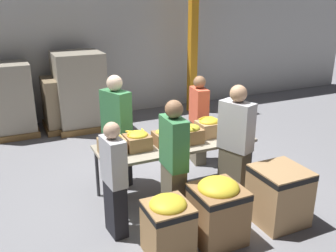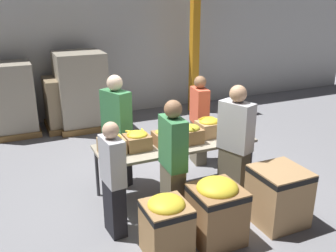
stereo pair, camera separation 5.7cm
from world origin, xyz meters
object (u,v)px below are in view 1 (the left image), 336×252
support_pillar (193,33)px  banana_box_4 (209,127)px  banana_box_5 (230,125)px  pallet_stack_1 (79,91)px  banana_box_1 (137,140)px  volunteer_3 (235,146)px  volunteer_0 (174,164)px  banana_box_2 (165,136)px  banana_box_3 (190,133)px  pallet_stack_2 (64,104)px  volunteer_1 (114,181)px  donation_bin_0 (168,224)px  donation_bin_2 (279,194)px  pallet_stack_0 (10,100)px  volunteer_2 (117,132)px  volunteer_4 (198,121)px  donation_bin_1 (217,208)px  sorting_table (176,146)px  banana_box_0 (112,144)px

support_pillar → banana_box_4: bearing=-114.6°
banana_box_5 → pallet_stack_1: 3.91m
banana_box_1 → volunteer_3: (1.23, -0.63, -0.08)m
banana_box_1 → volunteer_0: volunteer_0 is taller
banana_box_2 → support_pillar: size_ratio=0.09×
banana_box_2 → banana_box_3: (0.35, -0.10, 0.02)m
banana_box_4 → pallet_stack_2: size_ratio=0.30×
volunteer_1 → donation_bin_0: 0.85m
donation_bin_2 → pallet_stack_0: bearing=120.5°
volunteer_2 → donation_bin_0: (-0.02, -1.91, -0.48)m
volunteer_2 → donation_bin_0: 1.97m
banana_box_2 → pallet_stack_1: (-0.48, 3.60, -0.09)m
volunteer_0 → volunteer_3: bearing=-82.3°
volunteer_4 → support_pillar: size_ratio=0.40×
banana_box_1 → volunteer_1: (-0.55, -0.66, -0.21)m
support_pillar → pallet_stack_2: 3.55m
banana_box_5 → pallet_stack_0: size_ratio=0.22×
volunteer_1 → donation_bin_0: size_ratio=2.00×
volunteer_2 → volunteer_3: (1.34, -1.23, -0.01)m
volunteer_4 → pallet_stack_1: bearing=-144.1°
banana_box_5 → pallet_stack_2: bearing=118.6°
volunteer_4 → donation_bin_0: 2.66m
donation_bin_1 → pallet_stack_1: 4.95m
volunteer_3 → volunteer_0: bearing=74.9°
pallet_stack_2 → banana_box_2: bearing=-77.2°
support_pillar → pallet_stack_0: bearing=178.8°
sorting_table → pallet_stack_2: (-1.00, 3.67, -0.19)m
banana_box_0 → volunteer_4: (1.81, 0.79, -0.16)m
volunteer_3 → donation_bin_2: bearing=-179.6°
volunteer_1 → donation_bin_1: volunteer_1 is taller
donation_bin_1 → pallet_stack_2: 5.06m
banana_box_5 → volunteer_3: 0.76m
sorting_table → volunteer_1: size_ratio=1.58×
volunteer_1 → pallet_stack_1: 4.28m
volunteer_2 → support_pillar: (2.96, 3.05, 1.11)m
banana_box_0 → banana_box_3: 1.16m
volunteer_1 → volunteer_4: 2.47m
banana_box_2 → donation_bin_2: size_ratio=0.45×
donation_bin_2 → support_pillar: size_ratio=0.19×
banana_box_2 → support_pillar: bearing=56.5°
banana_box_0 → donation_bin_2: size_ratio=0.45×
volunteer_0 → support_pillar: size_ratio=0.42×
banana_box_3 → donation_bin_1: size_ratio=0.43×
banana_box_2 → volunteer_3: bearing=-38.1°
banana_box_1 → banana_box_5: 1.58m
banana_box_3 → volunteer_3: 0.69m
banana_box_2 → pallet_stack_0: size_ratio=0.22×
support_pillar → volunteer_0: bearing=-121.0°
volunteer_2 → donation_bin_0: bearing=-22.9°
banana_box_5 → volunteer_0: size_ratio=0.21×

